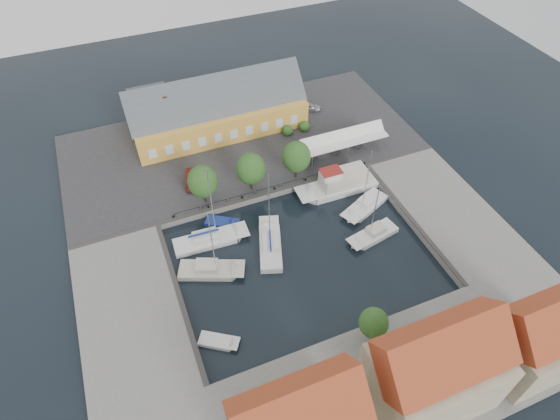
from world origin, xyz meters
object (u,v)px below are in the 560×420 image
(car_red, at_px, (191,179))
(launch_sw, at_px, (218,342))
(warehouse, at_px, (214,111))
(trawler, at_px, (340,184))
(tent_canopy, at_px, (343,139))
(east_boat_a, at_px, (365,206))
(car_silver, at_px, (309,107))
(east_boat_b, at_px, (373,235))
(west_boat_b, at_px, (210,271))
(west_boat_a, at_px, (209,240))
(center_sailboat, at_px, (270,246))
(launch_nw, at_px, (221,223))

(car_red, height_order, launch_sw, car_red)
(warehouse, height_order, trawler, warehouse)
(tent_canopy, relative_size, east_boat_a, 1.22)
(tent_canopy, xyz_separation_m, car_silver, (0.16, 12.63, -1.99))
(car_silver, bearing_deg, east_boat_b, -163.53)
(west_boat_b, bearing_deg, warehouse, 71.68)
(trawler, relative_size, east_boat_a, 1.10)
(warehouse, xyz_separation_m, tent_canopy, (16.60, -13.86, -0.74))
(west_boat_a, bearing_deg, warehouse, 71.03)
(center_sailboat, xyz_separation_m, west_boat_b, (-8.54, -0.87, -0.10))
(west_boat_b, bearing_deg, center_sailboat, 5.81)
(tent_canopy, height_order, car_red, tent_canopy)
(warehouse, height_order, car_silver, warehouse)
(launch_sw, bearing_deg, car_red, 81.51)
(warehouse, bearing_deg, east_boat_a, -59.89)
(center_sailboat, bearing_deg, east_boat_a, 6.37)
(car_red, xyz_separation_m, trawler, (20.20, -8.54, -0.74))
(car_silver, distance_m, launch_nw, 29.33)
(launch_nw, bearing_deg, west_boat_b, -117.05)
(car_red, distance_m, east_boat_a, 25.69)
(car_silver, xyz_separation_m, trawler, (-3.82, -19.13, -0.68))
(trawler, bearing_deg, car_red, 157.09)
(car_red, relative_size, trawler, 0.37)
(tent_canopy, xyz_separation_m, car_red, (-23.85, 2.04, -1.92))
(car_red, relative_size, center_sailboat, 0.36)
(launch_sw, bearing_deg, center_sailboat, 45.59)
(warehouse, distance_m, center_sailboat, 27.23)
(center_sailboat, relative_size, launch_sw, 2.66)
(tent_canopy, distance_m, west_boat_a, 26.31)
(trawler, bearing_deg, east_boat_a, -70.93)
(trawler, bearing_deg, west_boat_a, -173.03)
(car_red, height_order, west_boat_a, west_boat_a)
(warehouse, distance_m, launch_sw, 39.42)
(tent_canopy, bearing_deg, trawler, -119.36)
(car_silver, relative_size, east_boat_a, 0.35)
(east_boat_a, distance_m, launch_sw, 28.54)
(warehouse, height_order, east_boat_b, warehouse)
(warehouse, relative_size, tent_canopy, 2.04)
(trawler, distance_m, launch_nw, 18.38)
(tent_canopy, relative_size, launch_nw, 2.82)
(east_boat_b, xyz_separation_m, launch_nw, (-18.38, 10.04, -0.17))
(warehouse, height_order, west_boat_a, west_boat_a)
(east_boat_a, bearing_deg, east_boat_b, -107.61)
(warehouse, relative_size, car_silver, 7.02)
(east_boat_b, distance_m, west_boat_a, 22.15)
(tent_canopy, xyz_separation_m, west_boat_a, (-24.47, -9.04, -3.41))
(car_silver, bearing_deg, center_sailboat, 169.73)
(east_boat_b, bearing_deg, tent_canopy, 77.64)
(launch_sw, bearing_deg, west_boat_b, 79.00)
(trawler, xyz_separation_m, west_boat_a, (-20.81, -2.55, -0.75))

